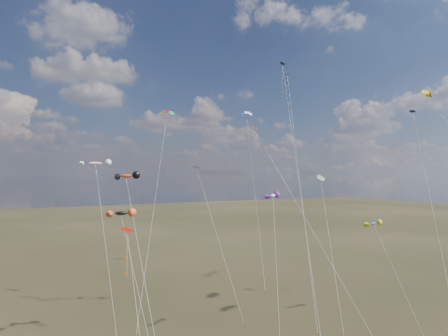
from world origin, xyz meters
name	(u,v)px	position (x,y,z in m)	size (l,w,h in m)	color
diamond_black_high	(284,92)	(16.57, 27.18, 32.42)	(15.68, 28.13, 38.10)	black
diamond_navy_tall	(289,101)	(15.33, 24.16, 30.23)	(10.56, 19.62, 35.23)	#0A1752
diamond_black_mid	(208,205)	(-1.23, 20.41, 13.98)	(2.47, 10.71, 19.33)	black
diamond_red_low	(128,257)	(-15.08, 8.97, 10.32)	(1.29, 9.86, 13.10)	#A70B04
diamond_navy_right	(414,141)	(27.95, 10.32, 23.14)	(13.01, 15.48, 27.79)	#081A50
diamond_orange_center	(283,178)	(5.63, 12.58, 17.68)	(2.22, 22.27, 24.89)	#E74203
parafoil_yellow	(428,92)	(22.38, 4.15, 28.76)	(4.92, 24.68, 29.54)	#EAB908
parafoil_blue_white	(247,114)	(17.62, 41.46, 30.57)	(9.20, 19.84, 31.38)	blue
parafoil_striped	(321,177)	(14.96, 15.92, 17.81)	(9.07, 13.69, 18.54)	#F7AF12
parafoil_tricolor	(166,113)	(-4.52, 27.99, 27.39)	(9.32, 13.91, 28.14)	#D3D20D
novelty_black_orange	(121,213)	(-13.43, 18.62, 13.54)	(2.93, 10.97, 14.11)	black
novelty_orange_black	(126,177)	(-13.48, 16.20, 17.92)	(2.77, 17.32, 18.52)	#CD3C0C
novelty_white_purple	(273,196)	(2.55, 10.31, 15.58)	(7.55, 11.34, 16.08)	white
novelty_redwhite_stripe	(96,164)	(-14.29, 30.75, 19.69)	(4.14, 15.38, 20.29)	red
novelty_blue_yellow	(374,224)	(18.30, 9.31, 11.48)	(3.69, 9.63, 11.97)	blue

